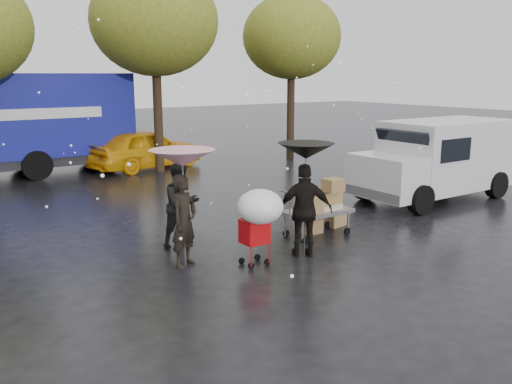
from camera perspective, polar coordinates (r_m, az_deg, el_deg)
ground at (r=10.37m, az=0.57°, el=-7.25°), size 90.00×90.00×0.00m
person_pink at (r=9.97m, az=-7.57°, el=-3.02°), size 0.74×0.66×1.71m
person_middle at (r=11.12m, az=-7.84°, el=-1.36°), size 0.94×0.79×1.73m
person_black at (r=10.43m, az=5.17°, el=-1.97°), size 1.15×0.91×1.82m
umbrella_pink at (r=9.73m, az=-7.77°, el=3.56°), size 1.19×1.19×2.16m
umbrella_black at (r=10.20m, az=5.29°, el=4.31°), size 1.08×1.08×2.21m
vendor_cart at (r=11.85m, az=6.81°, el=-1.18°), size 1.52×0.80×1.27m
shopping_cart at (r=9.74m, az=0.35°, el=-2.00°), size 0.84×0.84×1.46m
white_van at (r=16.09m, az=18.56°, el=3.41°), size 4.91×2.18×2.20m
blue_truck at (r=20.36m, az=-23.99°, el=6.44°), size 8.30×2.60×3.50m
box_ground_near at (r=12.78m, az=8.20°, el=-2.56°), size 0.55×0.47×0.44m
box_ground_far at (r=12.15m, az=5.87°, el=-3.56°), size 0.42×0.33×0.33m
yellow_taxi at (r=20.64m, az=-11.58°, el=4.50°), size 4.71×2.75×1.50m
tree_row at (r=18.78m, az=-19.25°, el=16.40°), size 21.60×4.40×7.12m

